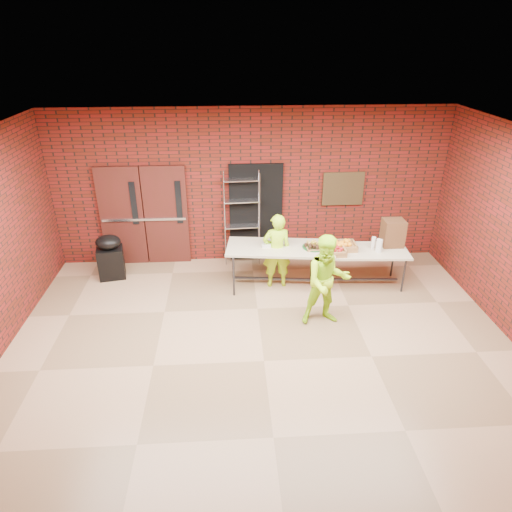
{
  "coord_description": "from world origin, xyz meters",
  "views": [
    {
      "loc": [
        -0.47,
        -5.43,
        4.48
      ],
      "look_at": [
        -0.03,
        1.4,
        1.08
      ],
      "focal_mm": 32.0,
      "sensor_mm": 36.0,
      "label": 1
    }
  ],
  "objects_px": {
    "table_left": "(280,250)",
    "coffee_dispenser": "(393,233)",
    "wire_rack": "(242,219)",
    "covered_grill": "(110,257)",
    "volunteer_woman": "(277,251)",
    "table_right": "(358,253)",
    "volunteer_man": "(327,281)"
  },
  "relations": [
    {
      "from": "coffee_dispenser",
      "to": "covered_grill",
      "type": "bearing_deg",
      "value": 175.05
    },
    {
      "from": "wire_rack",
      "to": "covered_grill",
      "type": "relative_size",
      "value": 2.19
    },
    {
      "from": "table_left",
      "to": "volunteer_man",
      "type": "height_order",
      "value": "volunteer_man"
    },
    {
      "from": "coffee_dispenser",
      "to": "wire_rack",
      "type": "bearing_deg",
      "value": 161.07
    },
    {
      "from": "volunteer_man",
      "to": "wire_rack",
      "type": "bearing_deg",
      "value": 115.44
    },
    {
      "from": "table_left",
      "to": "volunteer_woman",
      "type": "relative_size",
      "value": 1.41
    },
    {
      "from": "table_left",
      "to": "coffee_dispenser",
      "type": "bearing_deg",
      "value": 8.67
    },
    {
      "from": "wire_rack",
      "to": "table_right",
      "type": "relative_size",
      "value": 1.05
    },
    {
      "from": "covered_grill",
      "to": "volunteer_man",
      "type": "xyz_separation_m",
      "value": [
        3.95,
        -1.84,
        0.34
      ]
    },
    {
      "from": "wire_rack",
      "to": "volunteer_woman",
      "type": "bearing_deg",
      "value": -62.45
    },
    {
      "from": "table_left",
      "to": "covered_grill",
      "type": "relative_size",
      "value": 2.31
    },
    {
      "from": "volunteer_man",
      "to": "volunteer_woman",
      "type": "bearing_deg",
      "value": 114.54
    },
    {
      "from": "wire_rack",
      "to": "table_left",
      "type": "height_order",
      "value": "wire_rack"
    },
    {
      "from": "wire_rack",
      "to": "table_right",
      "type": "distance_m",
      "value": 2.46
    },
    {
      "from": "wire_rack",
      "to": "table_left",
      "type": "distance_m",
      "value": 1.27
    },
    {
      "from": "table_right",
      "to": "coffee_dispenser",
      "type": "xyz_separation_m",
      "value": [
        0.68,
        0.17,
        0.32
      ]
    },
    {
      "from": "wire_rack",
      "to": "table_left",
      "type": "bearing_deg",
      "value": -59.73
    },
    {
      "from": "coffee_dispenser",
      "to": "volunteer_woman",
      "type": "distance_m",
      "value": 2.24
    },
    {
      "from": "wire_rack",
      "to": "coffee_dispenser",
      "type": "distance_m",
      "value": 3.0
    },
    {
      "from": "coffee_dispenser",
      "to": "volunteer_man",
      "type": "distance_m",
      "value": 2.06
    },
    {
      "from": "table_right",
      "to": "coffee_dispenser",
      "type": "bearing_deg",
      "value": 17.48
    },
    {
      "from": "wire_rack",
      "to": "table_right",
      "type": "xyz_separation_m",
      "value": [
        2.16,
        -1.14,
        -0.3
      ]
    },
    {
      "from": "wire_rack",
      "to": "table_left",
      "type": "relative_size",
      "value": 0.95
    },
    {
      "from": "covered_grill",
      "to": "volunteer_man",
      "type": "distance_m",
      "value": 4.37
    },
    {
      "from": "covered_grill",
      "to": "volunteer_woman",
      "type": "relative_size",
      "value": 0.61
    },
    {
      "from": "volunteer_woman",
      "to": "volunteer_man",
      "type": "height_order",
      "value": "volunteer_man"
    },
    {
      "from": "wire_rack",
      "to": "table_right",
      "type": "bearing_deg",
      "value": -30.63
    },
    {
      "from": "table_left",
      "to": "coffee_dispenser",
      "type": "relative_size",
      "value": 4.03
    },
    {
      "from": "wire_rack",
      "to": "covered_grill",
      "type": "bearing_deg",
      "value": -172.02
    },
    {
      "from": "table_left",
      "to": "volunteer_man",
      "type": "relative_size",
      "value": 1.31
    },
    {
      "from": "wire_rack",
      "to": "covered_grill",
      "type": "height_order",
      "value": "wire_rack"
    },
    {
      "from": "coffee_dispenser",
      "to": "covered_grill",
      "type": "relative_size",
      "value": 0.57
    }
  ]
}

